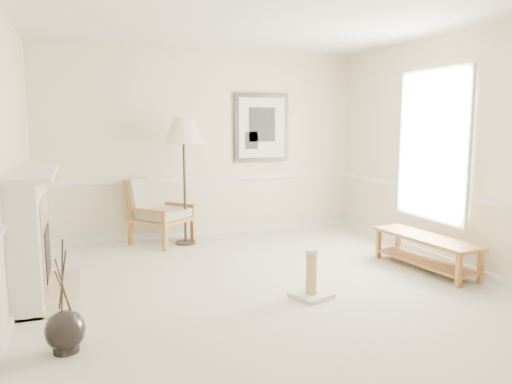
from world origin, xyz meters
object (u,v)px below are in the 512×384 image
(floor_vase, at_px, (65,332))
(floor_lamp, at_px, (184,134))
(bench, at_px, (425,247))
(armchair, at_px, (156,208))
(scratching_post, at_px, (311,283))

(floor_vase, height_order, floor_lamp, floor_lamp)
(floor_lamp, xyz_separation_m, bench, (2.50, -2.27, -1.34))
(armchair, xyz_separation_m, scratching_post, (1.16, -2.91, -0.37))
(armchair, distance_m, floor_lamp, 1.18)
(floor_lamp, bearing_deg, armchair, 150.37)
(bench, bearing_deg, floor_lamp, 137.86)
(armchair, relative_size, bench, 0.71)
(armchair, bearing_deg, scratching_post, -108.99)
(floor_lamp, relative_size, scratching_post, 3.66)
(floor_vase, relative_size, floor_lamp, 0.49)
(floor_vase, bearing_deg, floor_lamp, 63.24)
(floor_vase, relative_size, armchair, 0.86)
(floor_vase, bearing_deg, scratching_post, 11.29)
(floor_vase, xyz_separation_m, scratching_post, (2.36, 0.47, -0.01))
(floor_vase, xyz_separation_m, floor_lamp, (1.59, 3.16, 1.45))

